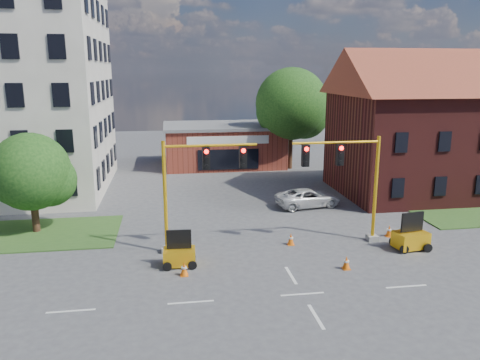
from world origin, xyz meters
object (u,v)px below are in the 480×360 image
(signal_mast_east, at_px, (349,177))
(trailer_west, at_px, (179,255))
(trailer_east, at_px, (411,238))
(pickup_white, at_px, (308,198))
(signal_mast_west, at_px, (195,182))

(signal_mast_east, xyz_separation_m, trailer_west, (-9.72, -1.97, -3.34))
(trailer_east, xyz_separation_m, pickup_white, (-3.23, 9.02, 0.03))
(signal_mast_west, height_order, trailer_east, signal_mast_west)
(pickup_white, bearing_deg, trailer_west, 125.57)
(pickup_white, bearing_deg, signal_mast_west, 121.98)
(trailer_east, bearing_deg, pickup_white, 100.16)
(pickup_white, bearing_deg, signal_mast_east, 171.80)
(signal_mast_west, bearing_deg, pickup_white, 40.57)
(signal_mast_west, relative_size, signal_mast_east, 1.00)
(signal_mast_west, distance_m, pickup_white, 11.86)
(signal_mast_east, xyz_separation_m, pickup_white, (-0.05, 7.41, -3.25))
(signal_mast_west, xyz_separation_m, signal_mast_east, (8.71, 0.00, 0.00))
(signal_mast_west, relative_size, pickup_white, 1.29)
(pickup_white, bearing_deg, trailer_east, -168.87)
(trailer_west, bearing_deg, signal_mast_east, 13.87)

